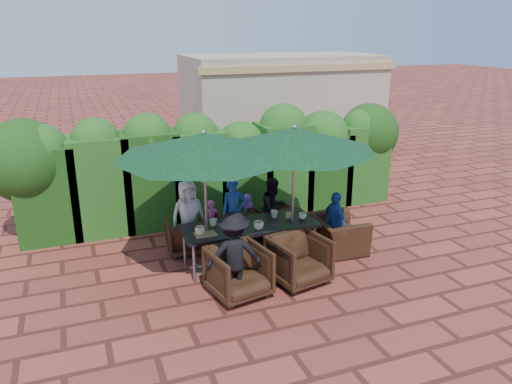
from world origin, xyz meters
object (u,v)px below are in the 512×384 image
object	(u,v)px
umbrella_left	(204,145)
chair_near_right	(299,258)
umbrella_right	(294,139)
chair_far_right	(273,220)
chair_end_right	(338,229)
dining_table	(250,228)
chair_near_left	(239,270)
chair_far_left	(186,235)
chair_far_mid	(235,225)

from	to	relation	value
umbrella_left	chair_near_right	bearing A→B (deg)	-35.47
umbrella_right	chair_near_right	xyz separation A→B (m)	(-0.25, -0.83, -1.78)
umbrella_right	chair_far_right	world-z (taller)	umbrella_right
chair_far_right	chair_end_right	size ratio (longest dim) A/B	0.71
dining_table	chair_near_left	size ratio (longest dim) A/B	2.74
chair_far_right	chair_near_right	size ratio (longest dim) A/B	0.82
chair_near_left	chair_near_right	bearing A→B (deg)	-8.22
umbrella_right	chair_far_right	bearing A→B (deg)	86.16
chair_far_right	chair_near_left	size ratio (longest dim) A/B	0.82
chair_far_left	chair_near_right	bearing A→B (deg)	133.38
chair_far_left	chair_far_right	distance (m)	1.80
umbrella_left	chair_end_right	bearing A→B (deg)	-1.38
chair_end_right	umbrella_right	bearing A→B (deg)	93.41
chair_near_right	chair_far_right	bearing A→B (deg)	68.31
chair_far_left	chair_near_right	world-z (taller)	chair_near_right
chair_near_right	umbrella_left	bearing A→B (deg)	132.50
dining_table	chair_far_right	xyz separation A→B (m)	(0.85, 1.00, -0.32)
chair_end_right	chair_far_mid	bearing A→B (deg)	60.31
dining_table	chair_end_right	distance (m)	1.76
umbrella_right	chair_end_right	bearing A→B (deg)	1.58
umbrella_left	chair_far_mid	bearing A→B (deg)	49.99
chair_near_right	chair_near_left	bearing A→B (deg)	170.99
chair_far_left	chair_far_right	xyz separation A→B (m)	(1.80, 0.12, 0.01)
umbrella_right	chair_end_right	xyz separation A→B (m)	(0.96, 0.03, -1.78)
umbrella_left	chair_far_right	world-z (taller)	umbrella_left
chair_far_right	chair_far_left	bearing A→B (deg)	-16.95
umbrella_right	chair_near_left	distance (m)	2.38
dining_table	umbrella_right	bearing A→B (deg)	-5.56
dining_table	chair_near_right	distance (m)	1.08
chair_far_mid	chair_near_left	world-z (taller)	chair_near_left
chair_near_right	chair_far_left	bearing A→B (deg)	117.50
dining_table	umbrella_left	distance (m)	1.72
chair_far_mid	chair_far_right	bearing A→B (deg)	177.21
dining_table	chair_far_right	bearing A→B (deg)	49.53
umbrella_right	chair_far_left	size ratio (longest dim) A/B	4.03
chair_far_mid	chair_near_right	world-z (taller)	chair_near_right
umbrella_left	chair_near_left	distance (m)	2.04
umbrella_left	chair_near_left	size ratio (longest dim) A/B	3.38
umbrella_left	chair_near_right	xyz separation A→B (m)	(1.29, -0.92, -1.78)
dining_table	umbrella_right	size ratio (longest dim) A/B	0.84
umbrella_left	umbrella_right	world-z (taller)	same
umbrella_right	chair_near_right	bearing A→B (deg)	-106.87
umbrella_left	umbrella_right	size ratio (longest dim) A/B	1.04
umbrella_left	chair_end_right	size ratio (longest dim) A/B	2.93
dining_table	chair_end_right	world-z (taller)	chair_end_right
umbrella_left	chair_far_left	xyz separation A→B (m)	(-0.18, 0.87, -1.87)
umbrella_right	chair_far_mid	bearing A→B (deg)	124.32
dining_table	chair_far_mid	world-z (taller)	dining_table
chair_far_left	umbrella_left	bearing A→B (deg)	105.73
umbrella_right	chair_end_right	size ratio (longest dim) A/B	2.82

